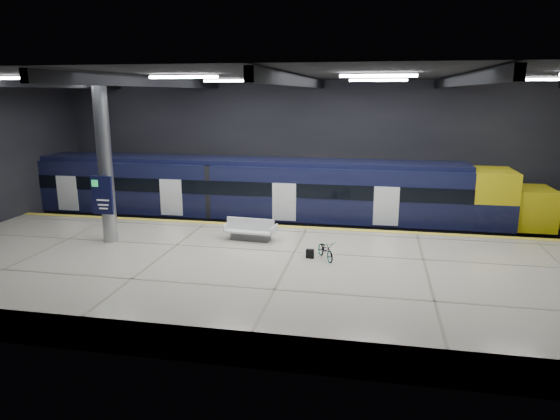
# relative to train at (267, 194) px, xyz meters

# --- Properties ---
(ground) EXTENTS (30.00, 30.00, 0.00)m
(ground) POSITION_rel_train_xyz_m (2.57, -5.50, -2.06)
(ground) COLOR black
(ground) RESTS_ON ground
(room_shell) EXTENTS (30.10, 16.10, 8.05)m
(room_shell) POSITION_rel_train_xyz_m (2.56, -5.49, 3.66)
(room_shell) COLOR black
(room_shell) RESTS_ON ground
(platform) EXTENTS (30.00, 11.00, 1.10)m
(platform) POSITION_rel_train_xyz_m (2.57, -8.00, -1.51)
(platform) COLOR beige
(platform) RESTS_ON ground
(safety_strip) EXTENTS (30.00, 0.40, 0.01)m
(safety_strip) POSITION_rel_train_xyz_m (2.57, -2.75, -0.95)
(safety_strip) COLOR yellow
(safety_strip) RESTS_ON platform
(rails) EXTENTS (30.00, 1.52, 0.16)m
(rails) POSITION_rel_train_xyz_m (2.57, 0.00, -1.98)
(rails) COLOR gray
(rails) RESTS_ON ground
(train) EXTENTS (29.40, 2.84, 3.79)m
(train) POSITION_rel_train_xyz_m (0.00, 0.00, 0.00)
(train) COLOR black
(train) RESTS_ON ground
(bench) EXTENTS (2.26, 1.09, 0.97)m
(bench) POSITION_rel_train_xyz_m (0.43, -5.20, -0.62)
(bench) COLOR #595B60
(bench) RESTS_ON platform
(bicycle) EXTENTS (1.08, 1.46, 0.73)m
(bicycle) POSITION_rel_train_xyz_m (3.88, -7.14, -0.59)
(bicycle) COLOR #99999E
(bicycle) RESTS_ON platform
(pannier_bag) EXTENTS (0.31, 0.20, 0.35)m
(pannier_bag) POSITION_rel_train_xyz_m (3.28, -7.14, -0.78)
(pannier_bag) COLOR black
(pannier_bag) RESTS_ON platform
(info_column) EXTENTS (0.90, 0.78, 6.90)m
(info_column) POSITION_rel_train_xyz_m (-5.43, -6.52, 2.40)
(info_column) COLOR #9EA0A5
(info_column) RESTS_ON platform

